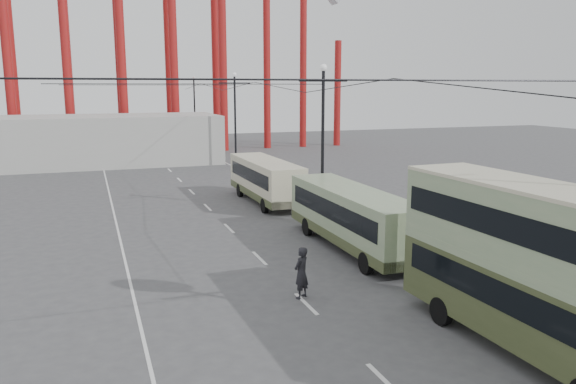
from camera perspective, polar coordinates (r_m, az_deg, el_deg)
name	(u,v)px	position (r m, az deg, el deg)	size (l,w,h in m)	color
ground	(383,346)	(18.38, 9.62, -15.14)	(160.00, 160.00, 0.00)	#434346
road_markings	(217,214)	(35.75, -7.20, -2.27)	(12.52, 120.00, 0.01)	silver
lamp_post_mid	(323,140)	(35.36, 3.54, 5.32)	(3.20, 0.44, 9.32)	black
lamp_post_far	(235,120)	(56.20, -5.39, 7.27)	(3.20, 0.44, 9.32)	black
lamp_post_distant	(195,111)	(77.68, -9.46, 8.10)	(3.20, 0.44, 9.32)	black
fairground_shed	(111,140)	(61.64, -17.55, 5.09)	(22.00, 10.00, 5.00)	#A9A9A3
double_decker_bus	(533,262)	(18.10, 23.66, -6.49)	(2.82, 9.73, 5.18)	#374123
single_decker_green	(352,216)	(27.77, 6.55, -2.43)	(2.49, 10.65, 3.01)	gray
single_decker_cream	(265,179)	(38.78, -2.31, 1.34)	(2.59, 9.61, 2.98)	beige
pedestrian	(301,273)	(21.52, 1.36, -8.20)	(0.73, 0.48, 2.01)	black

